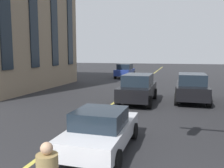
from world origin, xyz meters
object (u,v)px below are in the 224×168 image
(car_blue_oncoming, at_px, (125,71))
(car_white_parked_b, at_px, (101,129))
(car_black_near, at_px, (192,87))
(car_black_trailing, at_px, (138,88))

(car_blue_oncoming, height_order, car_white_parked_b, car_blue_oncoming)
(car_black_near, distance_m, car_white_parked_b, 9.92)
(car_blue_oncoming, distance_m, car_black_trailing, 16.62)
(car_black_near, bearing_deg, car_blue_oncoming, 28.39)
(car_white_parked_b, xyz_separation_m, car_black_trailing, (8.00, 0.15, 0.27))
(car_blue_oncoming, xyz_separation_m, car_white_parked_b, (-23.99, -4.65, -0.27))
(car_white_parked_b, bearing_deg, car_black_trailing, 1.08)
(car_blue_oncoming, relative_size, car_black_near, 1.00)
(car_black_near, xyz_separation_m, car_white_parked_b, (-9.37, 3.25, -0.27))
(car_white_parked_b, distance_m, car_black_trailing, 8.00)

